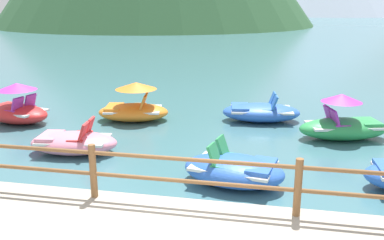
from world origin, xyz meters
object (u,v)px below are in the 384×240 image
object	(u,v)px
pedal_boat_1	(261,112)
pedal_boat_5	(343,124)
pedal_boat_2	(17,109)
pedal_boat_3	(74,142)
pedal_boat_6	(134,107)
pedal_boat_7	(234,170)

from	to	relation	value
pedal_boat_1	pedal_boat_5	size ratio (longest dim) A/B	0.97
pedal_boat_1	pedal_boat_2	size ratio (longest dim) A/B	1.06
pedal_boat_3	pedal_boat_6	xyz separation A→B (m)	(0.46, 3.24, 0.14)
pedal_boat_1	pedal_boat_6	bearing A→B (deg)	-169.75
pedal_boat_6	pedal_boat_7	distance (m)	5.68
pedal_boat_3	pedal_boat_7	distance (m)	4.27
pedal_boat_7	pedal_boat_3	bearing A→B (deg)	165.19
pedal_boat_3	pedal_boat_6	size ratio (longest dim) A/B	0.95
pedal_boat_5	pedal_boat_6	distance (m)	6.34
pedal_boat_1	pedal_boat_5	bearing A→B (deg)	-31.75
pedal_boat_1	pedal_boat_6	xyz separation A→B (m)	(-3.99, -0.72, 0.13)
pedal_boat_1	pedal_boat_7	distance (m)	5.07
pedal_boat_2	pedal_boat_7	size ratio (longest dim) A/B	1.05
pedal_boat_1	pedal_boat_3	distance (m)	5.96
pedal_boat_1	pedal_boat_2	world-z (taller)	pedal_boat_2
pedal_boat_7	pedal_boat_1	bearing A→B (deg)	86.38
pedal_boat_1	pedal_boat_5	distance (m)	2.72
pedal_boat_3	pedal_boat_5	world-z (taller)	pedal_boat_5
pedal_boat_5	pedal_boat_7	size ratio (longest dim) A/B	1.15
pedal_boat_2	pedal_boat_3	bearing A→B (deg)	-36.71
pedal_boat_2	pedal_boat_5	xyz separation A→B (m)	(9.79, 0.27, -0.02)
pedal_boat_7	pedal_boat_6	bearing A→B (deg)	130.25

